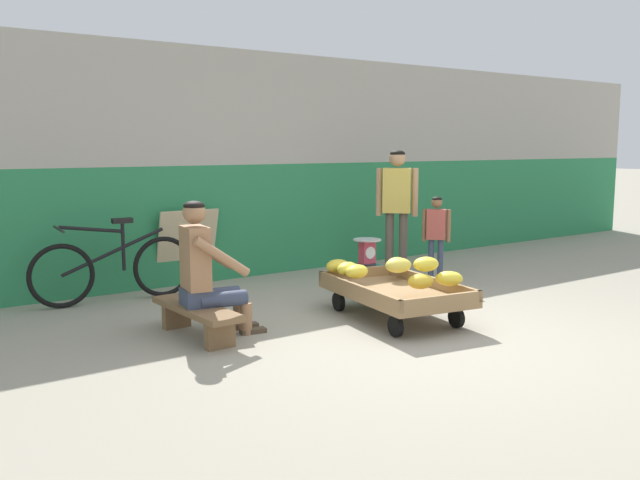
# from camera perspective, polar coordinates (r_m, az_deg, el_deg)

# --- Properties ---
(ground_plane) EXTENTS (80.00, 80.00, 0.00)m
(ground_plane) POSITION_cam_1_polar(r_m,az_deg,el_deg) (5.75, 9.06, -8.19)
(ground_plane) COLOR gray
(back_wall) EXTENTS (16.00, 0.30, 2.69)m
(back_wall) POSITION_cam_1_polar(r_m,az_deg,el_deg) (8.27, -7.52, 6.19)
(back_wall) COLOR #287F4C
(back_wall) RESTS_ON ground
(banana_cart) EXTENTS (1.06, 1.55, 0.36)m
(banana_cart) POSITION_cam_1_polar(r_m,az_deg,el_deg) (6.31, 6.26, -4.43)
(banana_cart) COLOR #99754C
(banana_cart) RESTS_ON ground
(banana_pile) EXTENTS (0.86, 1.31, 0.26)m
(banana_pile) POSITION_cam_1_polar(r_m,az_deg,el_deg) (6.28, 5.88, -2.48)
(banana_pile) COLOR yellow
(banana_pile) RESTS_ON banana_cart
(low_bench) EXTENTS (0.33, 1.11, 0.27)m
(low_bench) POSITION_cam_1_polar(r_m,az_deg,el_deg) (5.78, -10.24, -6.09)
(low_bench) COLOR brown
(low_bench) RESTS_ON ground
(vendor_seated) EXTENTS (0.71, 0.54, 1.14)m
(vendor_seated) POSITION_cam_1_polar(r_m,az_deg,el_deg) (5.73, -9.49, -2.43)
(vendor_seated) COLOR #9E704C
(vendor_seated) RESTS_ON ground
(plastic_crate) EXTENTS (0.36, 0.28, 0.30)m
(plastic_crate) POSITION_cam_1_polar(r_m,az_deg,el_deg) (7.38, 3.93, -3.32)
(plastic_crate) COLOR #19847F
(plastic_crate) RESTS_ON ground
(weighing_scale) EXTENTS (0.30, 0.30, 0.29)m
(weighing_scale) POSITION_cam_1_polar(r_m,az_deg,el_deg) (7.32, 3.96, -1.00)
(weighing_scale) COLOR #28282D
(weighing_scale) RESTS_ON plastic_crate
(bicycle_near_left) EXTENTS (1.66, 0.48, 0.86)m
(bicycle_near_left) POSITION_cam_1_polar(r_m,az_deg,el_deg) (7.22, -16.83, -2.26)
(bicycle_near_left) COLOR black
(bicycle_near_left) RESTS_ON ground
(sign_board) EXTENTS (0.70, 0.27, 0.87)m
(sign_board) POSITION_cam_1_polar(r_m,az_deg,el_deg) (7.89, -11.07, -0.63)
(sign_board) COLOR #C6B289
(sign_board) RESTS_ON ground
(customer_adult) EXTENTS (0.37, 0.38, 1.53)m
(customer_adult) POSITION_cam_1_polar(r_m,az_deg,el_deg) (8.07, 6.43, 3.36)
(customer_adult) COLOR brown
(customer_adult) RESTS_ON ground
(customer_child) EXTENTS (0.23, 0.26, 1.01)m
(customer_child) POSITION_cam_1_polar(r_m,az_deg,el_deg) (7.87, 9.67, 0.79)
(customer_child) COLOR #38425B
(customer_child) RESTS_ON ground
(shopping_bag) EXTENTS (0.18, 0.12, 0.24)m
(shopping_bag) POSITION_cam_1_polar(r_m,az_deg,el_deg) (7.28, 6.75, -3.76)
(shopping_bag) COLOR silver
(shopping_bag) RESTS_ON ground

